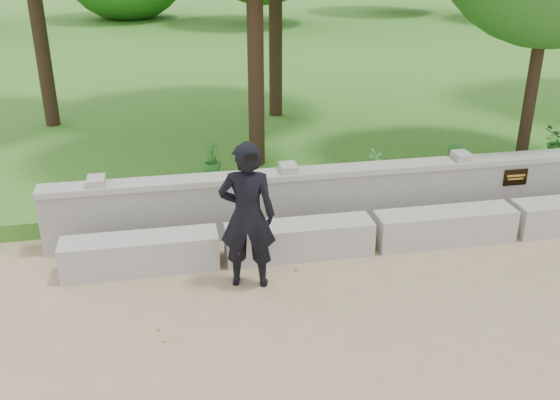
{
  "coord_description": "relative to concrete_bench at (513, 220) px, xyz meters",
  "views": [
    {
      "loc": [
        -4.61,
        -5.06,
        3.89
      ],
      "look_at": [
        -3.34,
        1.48,
        0.99
      ],
      "focal_mm": 40.0,
      "sensor_mm": 36.0,
      "label": 1
    }
  ],
  "objects": [
    {
      "name": "man_main",
      "position": [
        -3.74,
        -0.57,
        0.67
      ],
      "size": [
        0.73,
        0.66,
        1.78
      ],
      "color": "black",
      "rests_on": "ground"
    },
    {
      "name": "concrete_bench",
      "position": [
        0.0,
        0.0,
        0.0
      ],
      "size": [
        11.9,
        0.45,
        0.45
      ],
      "color": "#AEACA5",
      "rests_on": "ground"
    },
    {
      "name": "shrub_c",
      "position": [
        2.03,
        2.17,
        0.29
      ],
      "size": [
        0.63,
        0.61,
        0.53
      ],
      "primitive_type": "imported",
      "rotation": [
        0.0,
        0.0,
        3.72
      ],
      "color": "#2D7026",
      "rests_on": "lawn"
    },
    {
      "name": "shrub_a",
      "position": [
        -1.51,
        1.4,
        0.34
      ],
      "size": [
        0.4,
        0.38,
        0.64
      ],
      "primitive_type": "imported",
      "rotation": [
        0.0,
        0.0,
        0.65
      ],
      "color": "#2D7026",
      "rests_on": "lawn"
    },
    {
      "name": "shrub_d",
      "position": [
        -3.88,
        2.43,
        0.29
      ],
      "size": [
        0.33,
        0.35,
        0.53
      ],
      "primitive_type": "imported",
      "rotation": [
        0.0,
        0.0,
        4.95
      ],
      "color": "#2D7026",
      "rests_on": "lawn"
    },
    {
      "name": "parapet_wall",
      "position": [
        0.0,
        0.7,
        0.24
      ],
      "size": [
        12.5,
        0.35,
        0.9
      ],
      "color": "#A4A19B",
      "rests_on": "ground"
    },
    {
      "name": "shrub_b",
      "position": [
        -0.21,
        1.4,
        0.33
      ],
      "size": [
        0.43,
        0.43,
        0.61
      ],
      "primitive_type": "imported",
      "rotation": [
        0.0,
        0.0,
        2.34
      ],
      "color": "#2D7026",
      "rests_on": "lawn"
    },
    {
      "name": "lawn",
      "position": [
        -0.0,
        12.1,
        -0.1
      ],
      "size": [
        40.0,
        22.0,
        0.25
      ],
      "primitive_type": "cube",
      "color": "#275D1D",
      "rests_on": "ground"
    }
  ]
}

